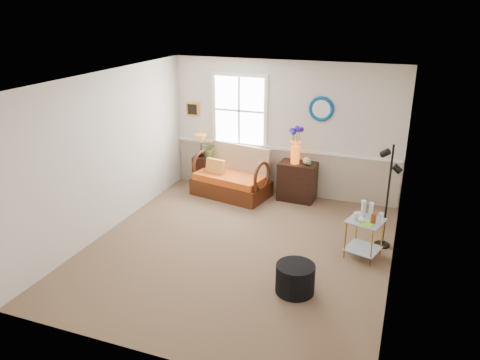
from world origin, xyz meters
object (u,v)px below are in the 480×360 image
(side_table, at_px, (364,238))
(ottoman, at_px, (295,278))
(floor_lamp, at_px, (388,197))
(loveseat, at_px, (231,172))
(lamp_stand, at_px, (203,171))
(cabinet, at_px, (297,181))

(side_table, height_order, ottoman, side_table)
(floor_lamp, bearing_deg, ottoman, -96.04)
(loveseat, height_order, ottoman, loveseat)
(side_table, bearing_deg, ottoman, -120.20)
(loveseat, bearing_deg, lamp_stand, 169.25)
(ottoman, bearing_deg, floor_lamp, 60.20)
(loveseat, distance_m, side_table, 3.14)
(lamp_stand, xyz_separation_m, ottoman, (2.74, -3.10, -0.12))
(lamp_stand, relative_size, cabinet, 0.86)
(cabinet, bearing_deg, side_table, -48.26)
(cabinet, relative_size, side_table, 1.23)
(loveseat, relative_size, side_table, 2.40)
(ottoman, bearing_deg, side_table, 59.80)
(floor_lamp, height_order, ottoman, floor_lamp)
(loveseat, distance_m, floor_lamp, 3.19)
(loveseat, bearing_deg, ottoman, -43.24)
(floor_lamp, xyz_separation_m, ottoman, (-0.97, -1.70, -0.63))
(loveseat, relative_size, lamp_stand, 2.28)
(floor_lamp, bearing_deg, lamp_stand, -176.88)
(cabinet, distance_m, floor_lamp, 2.22)
(lamp_stand, bearing_deg, ottoman, -48.52)
(loveseat, bearing_deg, side_table, -18.55)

